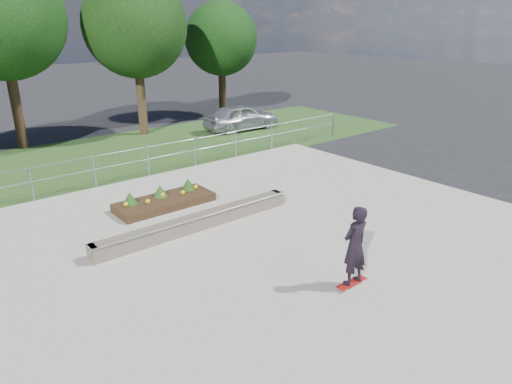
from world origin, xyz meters
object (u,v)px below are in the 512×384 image
grind_ledge (198,222)px  planter_bed (164,200)px  skateboarder (355,246)px  parked_car (241,117)px

grind_ledge → planter_bed: (0.09, 2.11, -0.02)m
grind_ledge → planter_bed: planter_bed is taller
skateboarder → grind_ledge: bearing=102.3°
planter_bed → grind_ledge: bearing=-92.6°
grind_ledge → parked_car: parked_car is taller
planter_bed → skateboarder: (0.90, -6.66, 0.77)m
grind_ledge → skateboarder: skateboarder is taller
grind_ledge → planter_bed: bearing=87.4°
skateboarder → planter_bed: bearing=97.7°
parked_car → grind_ledge: bearing=141.7°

